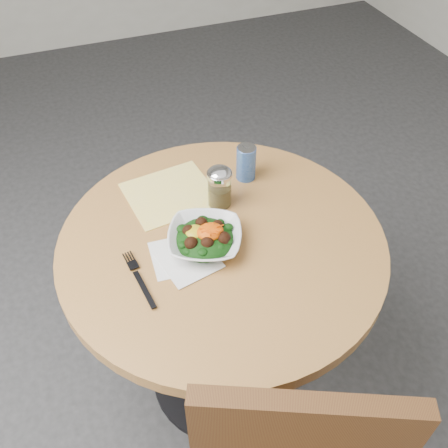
% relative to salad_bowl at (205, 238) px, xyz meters
% --- Properties ---
extents(ground, '(6.00, 6.00, 0.00)m').
position_rel_salad_bowl_xyz_m(ground, '(0.05, 0.01, -0.78)').
color(ground, '#2B2B2E').
rests_on(ground, ground).
extents(table, '(0.90, 0.90, 0.75)m').
position_rel_salad_bowl_xyz_m(table, '(0.05, 0.01, -0.23)').
color(table, black).
rests_on(table, ground).
extents(cloth_napkin, '(0.28, 0.26, 0.00)m').
position_rel_salad_bowl_xyz_m(cloth_napkin, '(-0.03, 0.23, -0.03)').
color(cloth_napkin, yellow).
rests_on(cloth_napkin, table).
extents(paper_napkins, '(0.18, 0.18, 0.00)m').
position_rel_salad_bowl_xyz_m(paper_napkins, '(-0.07, -0.03, -0.03)').
color(paper_napkins, silver).
rests_on(paper_napkins, table).
extents(salad_bowl, '(0.26, 0.26, 0.07)m').
position_rel_salad_bowl_xyz_m(salad_bowl, '(0.00, 0.00, 0.00)').
color(salad_bowl, silver).
rests_on(salad_bowl, table).
extents(fork, '(0.04, 0.20, 0.00)m').
position_rel_salad_bowl_xyz_m(fork, '(-0.20, -0.05, -0.02)').
color(fork, black).
rests_on(fork, table).
extents(spice_shaker, '(0.07, 0.07, 0.13)m').
position_rel_salad_bowl_xyz_m(spice_shaker, '(0.09, 0.14, 0.04)').
color(spice_shaker, silver).
rests_on(spice_shaker, table).
extents(beverage_can, '(0.06, 0.06, 0.12)m').
position_rel_salad_bowl_xyz_m(beverage_can, '(0.21, 0.23, 0.03)').
color(beverage_can, navy).
rests_on(beverage_can, table).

